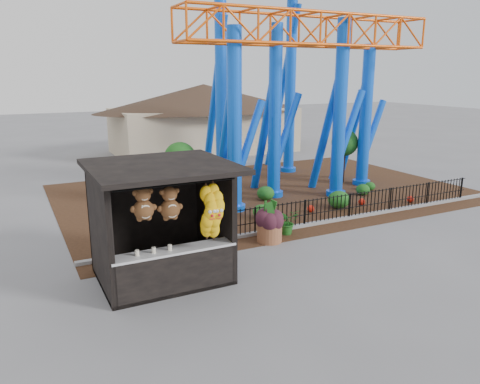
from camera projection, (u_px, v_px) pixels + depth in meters
name	position (u px, v px, depth m)	size (l,w,h in m)	color
ground	(282.00, 273.00, 12.79)	(120.00, 120.00, 0.00)	slate
mulch_bed	(264.00, 192.00, 21.46)	(18.00, 12.00, 0.02)	#331E11
curb	(332.00, 221.00, 17.11)	(18.00, 0.18, 0.12)	gray
prize_booth	(164.00, 225.00, 11.88)	(3.50, 3.40, 3.12)	black
picket_fence	(352.00, 206.00, 17.40)	(12.20, 0.06, 1.00)	black
roller_coaster	(286.00, 47.00, 20.56)	(11.00, 6.37, 10.82)	blue
terracotta_planter	(269.00, 232.00, 15.09)	(0.81, 0.81, 0.64)	#935635
planter_foliage	(270.00, 213.00, 14.93)	(0.70, 0.70, 0.64)	#341520
potted_plant	(287.00, 222.00, 15.78)	(0.78, 0.68, 0.87)	#2C5318
landscaping	(316.00, 198.00, 19.29)	(7.21, 3.60, 0.70)	#1A5117
pavilion	(204.00, 107.00, 31.97)	(15.00, 15.00, 4.80)	#BFAD8C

